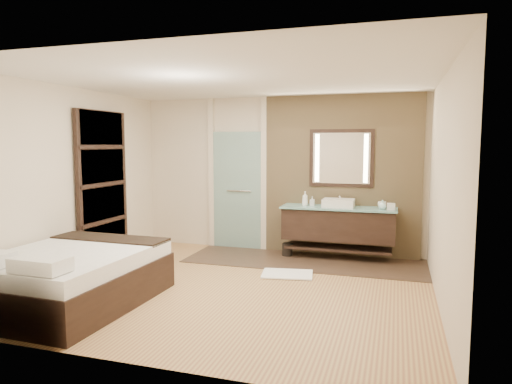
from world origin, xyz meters
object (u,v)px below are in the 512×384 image
(vanity, at_px, (338,224))
(mirror_unit, at_px, (341,158))
(bed, at_px, (70,277))
(waste_bin, at_px, (287,250))

(vanity, bearing_deg, mirror_unit, 90.00)
(mirror_unit, bearing_deg, bed, -129.68)
(bed, distance_m, waste_bin, 3.57)
(vanity, xyz_separation_m, waste_bin, (-0.84, -0.07, -0.47))
(mirror_unit, bearing_deg, vanity, -90.00)
(waste_bin, bearing_deg, vanity, 4.65)
(bed, xyz_separation_m, waste_bin, (1.91, 3.01, -0.21))
(bed, height_order, waste_bin, bed)
(vanity, distance_m, waste_bin, 0.96)
(vanity, relative_size, mirror_unit, 1.75)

